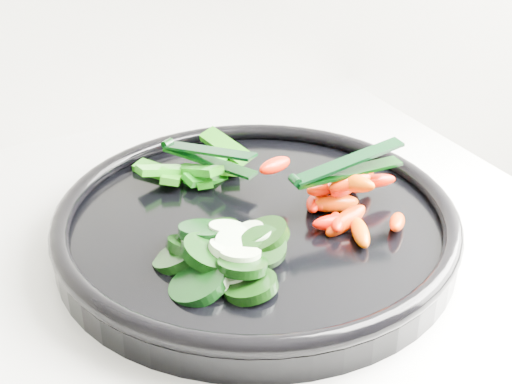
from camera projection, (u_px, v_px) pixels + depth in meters
name	position (u px, v px, depth m)	size (l,w,h in m)	color
veggie_tray	(256.00, 224.00, 0.66)	(0.49, 0.49, 0.04)	black
cucumber_pile	(218.00, 252.00, 0.60)	(0.13, 0.14, 0.04)	black
carrot_pile	(341.00, 196.00, 0.67)	(0.13, 0.14, 0.06)	#F83400
pepper_pile	(198.00, 168.00, 0.73)	(0.12, 0.10, 0.04)	#1B740B
tong_carrot	(345.00, 168.00, 0.65)	(0.11, 0.02, 0.02)	black
tong_pepper	(206.00, 155.00, 0.72)	(0.07, 0.11, 0.02)	black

